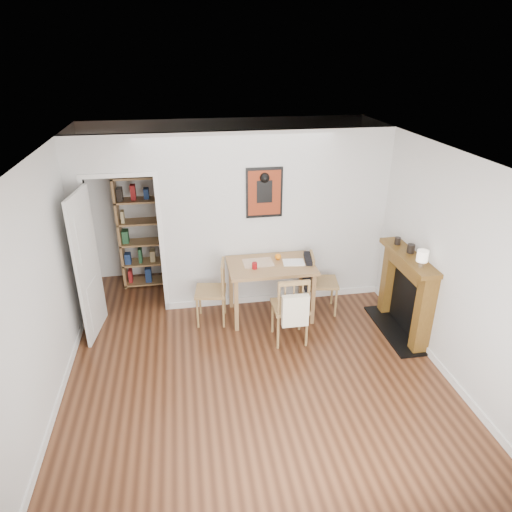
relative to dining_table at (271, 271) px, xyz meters
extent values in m
plane|color=brown|center=(-0.43, -0.94, -0.73)|extent=(5.20, 5.20, 0.00)
plane|color=silver|center=(-0.43, 1.66, 0.57)|extent=(4.50, 0.00, 4.50)
plane|color=silver|center=(-0.43, -3.54, 0.57)|extent=(4.50, 0.00, 4.50)
plane|color=silver|center=(-2.68, -0.94, 0.57)|extent=(0.00, 5.20, 5.20)
plane|color=silver|center=(1.82, -0.94, 0.57)|extent=(0.00, 5.20, 5.20)
plane|color=silver|center=(-0.43, -0.94, 1.87)|extent=(5.20, 5.20, 0.00)
cube|color=silver|center=(0.14, 0.46, 0.57)|extent=(3.35, 0.10, 2.60)
cube|color=silver|center=(-2.56, 0.46, 0.57)|extent=(0.25, 0.10, 2.60)
cube|color=silver|center=(-1.98, 0.46, 1.60)|extent=(0.90, 0.10, 0.55)
cube|color=silver|center=(-2.46, 0.46, 0.30)|extent=(0.06, 0.14, 2.05)
cube|color=silver|center=(-1.50, 0.46, 0.30)|extent=(0.06, 0.14, 2.05)
cube|color=silver|center=(0.14, 0.40, -0.68)|extent=(3.35, 0.02, 0.10)
cube|color=silver|center=(-2.67, -1.54, -0.68)|extent=(0.02, 4.00, 0.10)
cube|color=silver|center=(1.81, -1.54, -0.68)|extent=(0.02, 4.00, 0.10)
cube|color=silver|center=(-2.45, -0.01, 0.27)|extent=(0.15, 0.80, 2.00)
cube|color=black|center=(-0.03, 0.39, 1.02)|extent=(0.52, 0.02, 0.72)
cube|color=maroon|center=(-0.03, 0.38, 1.02)|extent=(0.46, 0.00, 0.64)
cube|color=#8C6041|center=(0.00, 0.00, 0.08)|extent=(1.21, 0.77, 0.04)
cube|color=#8C6041|center=(-0.54, -0.32, -0.34)|extent=(0.06, 0.06, 0.78)
cube|color=#8C6041|center=(0.54, -0.32, -0.34)|extent=(0.06, 0.06, 0.78)
cube|color=#8C6041|center=(-0.54, 0.32, -0.34)|extent=(0.06, 0.06, 0.78)
cube|color=#8C6041|center=(0.54, 0.32, -0.34)|extent=(0.06, 0.06, 0.78)
cube|color=black|center=(0.54, 0.04, -0.08)|extent=(0.16, 0.39, 0.48)
cube|color=beige|center=(0.13, -0.90, -0.11)|extent=(0.34, 0.11, 0.43)
cube|color=#8C6041|center=(-2.18, 1.31, 0.20)|extent=(0.04, 0.31, 1.86)
cube|color=#8C6041|center=(-1.44, 1.31, 0.20)|extent=(0.04, 0.31, 1.86)
cube|color=#8C6041|center=(-1.81, 1.31, -0.69)|extent=(0.78, 0.31, 0.03)
cube|color=#8C6041|center=(-1.81, 1.31, 0.02)|extent=(0.78, 0.31, 0.03)
cube|color=#8C6041|center=(-1.81, 1.31, 1.09)|extent=(0.78, 0.31, 0.03)
cube|color=maroon|center=(-1.81, 1.31, 0.20)|extent=(0.69, 0.25, 0.25)
cube|color=brown|center=(1.72, -1.19, -0.18)|extent=(0.20, 0.16, 1.10)
cube|color=brown|center=(1.72, -0.20, -0.18)|extent=(0.20, 0.16, 1.10)
cube|color=brown|center=(1.69, -0.69, 0.40)|extent=(0.30, 1.21, 0.06)
cube|color=brown|center=(1.72, -0.69, 0.27)|extent=(0.20, 0.85, 0.20)
cube|color=black|center=(1.78, -0.69, -0.28)|extent=(0.08, 0.81, 0.88)
cube|color=black|center=(1.66, -0.69, -0.71)|extent=(0.45, 1.25, 0.03)
cylinder|color=maroon|center=(-0.25, -0.10, 0.15)|extent=(0.07, 0.07, 0.09)
sphere|color=orange|center=(0.13, 0.14, 0.14)|extent=(0.09, 0.09, 0.09)
cube|color=beige|center=(-0.17, 0.08, 0.10)|extent=(0.42, 0.32, 0.00)
cube|color=white|center=(0.32, -0.01, 0.11)|extent=(0.32, 0.25, 0.01)
cylinder|color=silver|center=(1.65, -1.05, 0.47)|extent=(0.07, 0.07, 0.08)
cylinder|color=white|center=(1.65, -1.05, 0.58)|extent=(0.14, 0.14, 0.14)
cylinder|color=black|center=(1.72, -0.64, 0.49)|extent=(0.10, 0.10, 0.12)
cylinder|color=black|center=(1.68, -0.34, 0.48)|extent=(0.08, 0.08, 0.10)
camera|label=1|loc=(-1.16, -5.65, 2.89)|focal=32.00mm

